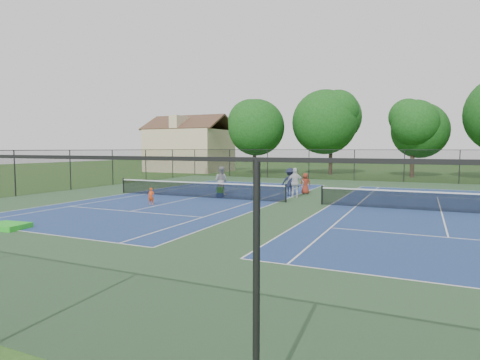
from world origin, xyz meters
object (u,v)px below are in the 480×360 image
at_px(tree_back_a, 255,125).
at_px(clapboard_house, 190,149).
at_px(bystander_a, 295,183).
at_px(ball_crate, 220,195).
at_px(tree_back_b, 331,119).
at_px(child_player, 151,196).
at_px(tree_back_c, 413,126).
at_px(ball_hopper, 220,190).
at_px(bystander_b, 290,182).
at_px(bystander_c, 305,184).
at_px(instructor, 221,181).

xyz_separation_m(tree_back_a, clapboard_house, (-10.00, 1.00, -2.95)).
bearing_deg(bystander_a, ball_crate, 9.47).
relative_size(tree_back_b, child_player, 10.63).
height_order(tree_back_c, ball_hopper, tree_back_c).
bearing_deg(bystander_b, ball_hopper, 32.60).
relative_size(bystander_c, ball_crate, 3.54).
xyz_separation_m(bystander_a, ball_hopper, (-4.32, -2.02, -0.45)).
relative_size(tree_back_c, bystander_b, 4.55).
xyz_separation_m(tree_back_b, instructor, (-2.26, -24.05, -5.64)).
bearing_deg(child_player, ball_crate, 53.61).
height_order(tree_back_b, instructor, tree_back_b).
distance_m(tree_back_b, instructor, 24.80).
bearing_deg(bystander_c, clapboard_house, -61.12).
xyz_separation_m(tree_back_a, child_player, (5.44, -27.99, -5.57)).
xyz_separation_m(bystander_b, bystander_c, (0.59, 1.58, -0.20)).
bearing_deg(child_player, clapboard_house, 105.78).
distance_m(tree_back_b, clapboard_house, 19.35).
bearing_deg(child_player, bystander_b, 38.43).
bearing_deg(ball_hopper, child_player, -114.12).
distance_m(instructor, ball_hopper, 1.70).
distance_m(tree_back_c, ball_crate, 27.24).
xyz_separation_m(ball_crate, ball_hopper, (0.00, 0.00, 0.34)).
bearing_deg(ball_hopper, ball_crate, 0.00).
relative_size(child_player, ball_crate, 2.30).
relative_size(bystander_c, ball_hopper, 3.96).
distance_m(child_player, instructor, 6.10).
xyz_separation_m(tree_back_c, bystander_a, (-6.24, -22.51, -4.54)).
distance_m(tree_back_a, bystander_c, 23.28).
xyz_separation_m(bystander_c, ball_hopper, (-4.38, -4.19, -0.23)).
xyz_separation_m(child_player, bystander_a, (6.32, 6.47, 0.47)).
relative_size(child_player, bystander_b, 0.51).
bearing_deg(bystander_c, tree_back_b, -100.60).
xyz_separation_m(child_player, bystander_b, (5.79, 7.07, 0.45)).
bearing_deg(clapboard_house, bystander_a, -45.98).
relative_size(bystander_a, ball_hopper, 5.15).
bearing_deg(bystander_c, bystander_a, 70.29).
height_order(child_player, ball_crate, child_player).
relative_size(tree_back_b, tree_back_c, 1.19).
distance_m(child_player, bystander_a, 9.06).
bearing_deg(tree_back_a, tree_back_b, 12.53).
distance_m(instructor, bystander_a, 5.04).
distance_m(bystander_c, ball_hopper, 6.07).
relative_size(tree_back_c, bystander_c, 5.78).
relative_size(tree_back_c, ball_crate, 20.46).
bearing_deg(tree_back_b, clapboard_house, -176.99).
distance_m(bystander_a, bystander_b, 0.80).
height_order(bystander_b, bystander_c, bystander_b).
xyz_separation_m(tree_back_c, instructor, (-11.26, -23.05, -4.53)).
xyz_separation_m(tree_back_a, tree_back_b, (9.00, 2.00, 0.56)).
bearing_deg(ball_crate, clapboard_house, 125.40).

